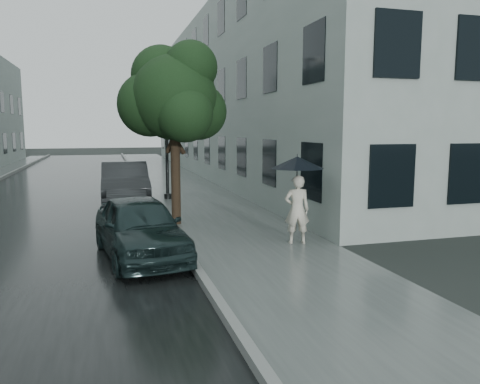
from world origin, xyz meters
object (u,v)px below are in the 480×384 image
object	(u,v)px
pedestrian	(297,210)
car_near	(140,227)
street_tree	(174,97)
lamp_post	(162,116)
car_far	(125,183)

from	to	relation	value
pedestrian	car_near	distance (m)	3.65
street_tree	lamp_post	world-z (taller)	lamp_post
lamp_post	car_near	distance (m)	8.71
street_tree	car_near	size ratio (longest dim) A/B	1.33
pedestrian	car_far	world-z (taller)	pedestrian
street_tree	car_near	distance (m)	4.64
street_tree	car_near	xyz separation A→B (m)	(-1.24, -3.38, -2.93)
pedestrian	street_tree	world-z (taller)	street_tree
lamp_post	car_far	distance (m)	2.98
pedestrian	car_far	xyz separation A→B (m)	(-3.66, 7.16, -0.06)
car_near	car_far	size ratio (longest dim) A/B	0.84
street_tree	car_near	bearing A→B (deg)	-110.20
car_near	car_far	xyz separation A→B (m)	(-0.01, 7.36, 0.10)
pedestrian	car_far	bearing A→B (deg)	-50.32
lamp_post	pedestrian	bearing A→B (deg)	-66.45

